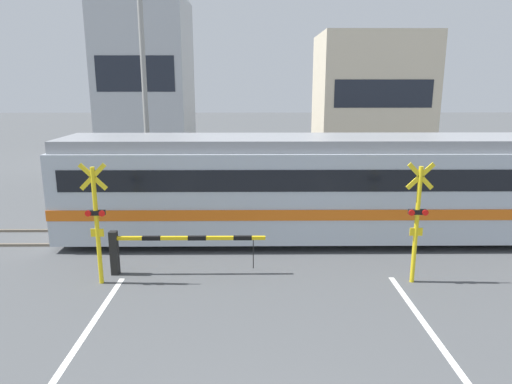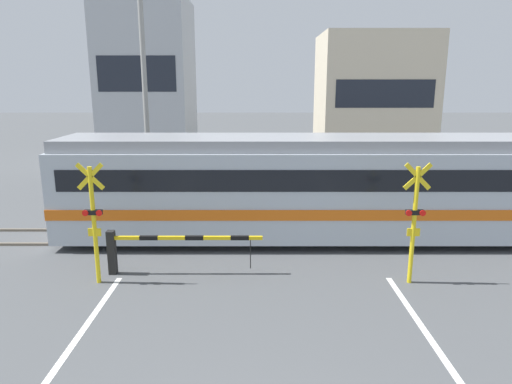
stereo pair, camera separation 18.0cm
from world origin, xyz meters
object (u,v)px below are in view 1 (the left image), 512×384
at_px(crossing_barrier_near, 154,246).
at_px(pedestrian, 284,175).
at_px(commuter_train, 375,185).
at_px(crossing_signal_left, 96,219).
at_px(crossing_signal_right, 417,218).
at_px(crossing_barrier_far, 324,192).

relative_size(crossing_barrier_near, pedestrian, 2.64).
relative_size(commuter_train, crossing_barrier_near, 4.89).
distance_m(crossing_signal_left, pedestrian, 11.04).
distance_m(crossing_barrier_near, crossing_signal_right, 6.77).
distance_m(crossing_barrier_near, crossing_barrier_far, 8.20).
xyz_separation_m(crossing_barrier_far, crossing_signal_right, (1.24, -6.70, 0.91)).
height_order(crossing_barrier_far, crossing_signal_left, crossing_signal_left).
distance_m(crossing_signal_right, pedestrian, 10.04).
distance_m(crossing_barrier_far, crossing_signal_left, 9.51).
height_order(crossing_barrier_near, crossing_signal_right, crossing_signal_right).
bearing_deg(pedestrian, crossing_signal_left, -118.70).
height_order(commuter_train, pedestrian, commuter_train).
relative_size(crossing_barrier_near, crossing_barrier_far, 1.00).
height_order(crossing_signal_left, pedestrian, crossing_signal_left).
xyz_separation_m(commuter_train, crossing_barrier_far, (-1.11, 3.23, -0.98)).
bearing_deg(crossing_barrier_far, pedestrian, 115.31).
height_order(crossing_barrier_near, crossing_signal_left, crossing_signal_left).
bearing_deg(crossing_barrier_far, crossing_barrier_near, -131.56).
relative_size(crossing_barrier_near, crossing_signal_right, 1.32).
xyz_separation_m(crossing_barrier_near, pedestrian, (4.05, 9.10, 0.08)).
bearing_deg(commuter_train, crossing_signal_left, -156.01).
distance_m(crossing_barrier_near, crossing_signal_left, 1.64).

